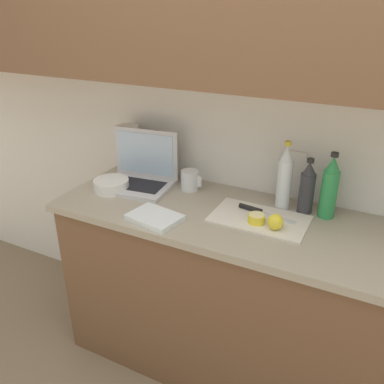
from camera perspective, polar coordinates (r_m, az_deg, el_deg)
name	(u,v)px	position (r m, az deg, el deg)	size (l,w,h in m)	color
ground_plane	(251,371)	(2.34, 8.27, -23.55)	(12.00, 12.00, 0.00)	#847056
wall_back	(293,53)	(1.79, 14.03, 18.36)	(5.20, 0.38, 2.60)	white
counter_unit	(261,303)	(2.02, 9.70, -15.06)	(1.94, 0.60, 0.88)	brown
laptop	(140,173)	(2.11, -7.29, 2.69)	(0.38, 0.30, 0.28)	silver
cutting_board	(259,219)	(1.80, 9.43, -3.72)	(0.42, 0.25, 0.01)	silver
knife	(257,211)	(1.84, 9.10, -2.60)	(0.27, 0.06, 0.02)	silver
lemon_half_cut	(256,218)	(1.75, 9.04, -3.68)	(0.07, 0.07, 0.04)	yellow
lemon_whole_beside	(276,222)	(1.71, 11.64, -4.13)	(0.07, 0.07, 0.07)	yellow
bottle_green_soda	(330,188)	(1.84, 18.75, 0.52)	(0.07, 0.07, 0.30)	#2D934C
bottle_oil_tall	(307,188)	(1.86, 15.84, 0.52)	(0.07, 0.07, 0.26)	#333338
bottle_water_clear	(285,178)	(1.87, 12.88, 1.95)	(0.07, 0.07, 0.32)	silver
measuring_cup	(190,180)	(2.04, -0.30, 1.65)	(0.11, 0.09, 0.10)	silver
bowl_white	(111,185)	(2.08, -11.25, 0.97)	(0.18, 0.18, 0.06)	white
paper_towel_roll	(129,150)	(2.26, -8.84, 5.91)	(0.12, 0.12, 0.27)	white
dish_towel	(155,217)	(1.78, -5.25, -3.58)	(0.22, 0.16, 0.02)	white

